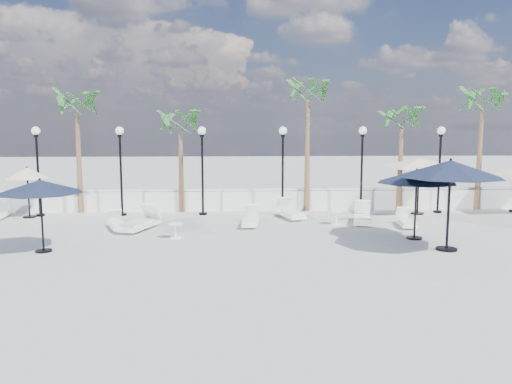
{
  "coord_description": "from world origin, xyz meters",
  "views": [
    {
      "loc": [
        -2.25,
        -15.16,
        3.82
      ],
      "look_at": [
        -1.36,
        2.59,
        1.5
      ],
      "focal_mm": 35.0,
      "sensor_mm": 36.0,
      "label": 1
    }
  ],
  "objects_px": {
    "lounger_0": "(118,224)",
    "parasol_navy_left": "(40,187)",
    "parasol_cream_small": "(27,174)",
    "lounger_5": "(362,217)",
    "lounger_7": "(406,221)",
    "parasol_navy_right": "(450,169)",
    "lounger_1": "(0,213)",
    "lounger_4": "(251,220)",
    "parasol_cream_sq_b": "(420,159)",
    "lounger_2": "(140,223)",
    "parasol_navy_mid": "(417,177)",
    "lounger_3": "(290,213)"
  },
  "relations": [
    {
      "from": "lounger_0",
      "to": "parasol_navy_left",
      "type": "height_order",
      "value": "parasol_navy_left"
    },
    {
      "from": "parasol_cream_small",
      "to": "lounger_5",
      "type": "bearing_deg",
      "value": -8.55
    },
    {
      "from": "lounger_7",
      "to": "parasol_navy_right",
      "type": "distance_m",
      "value": 4.4
    },
    {
      "from": "lounger_1",
      "to": "parasol_cream_small",
      "type": "bearing_deg",
      "value": -2.1
    },
    {
      "from": "lounger_4",
      "to": "parasol_cream_small",
      "type": "distance_m",
      "value": 9.73
    },
    {
      "from": "lounger_4",
      "to": "parasol_cream_sq_b",
      "type": "height_order",
      "value": "parasol_cream_sq_b"
    },
    {
      "from": "parasol_cream_small",
      "to": "lounger_2",
      "type": "bearing_deg",
      "value": -29.16
    },
    {
      "from": "parasol_navy_left",
      "to": "parasol_navy_mid",
      "type": "height_order",
      "value": "parasol_navy_mid"
    },
    {
      "from": "parasol_cream_small",
      "to": "lounger_3",
      "type": "bearing_deg",
      "value": -3.91
    },
    {
      "from": "lounger_0",
      "to": "parasol_navy_right",
      "type": "bearing_deg",
      "value": -40.86
    },
    {
      "from": "lounger_4",
      "to": "lounger_5",
      "type": "distance_m",
      "value": 4.46
    },
    {
      "from": "lounger_7",
      "to": "parasol_cream_sq_b",
      "type": "bearing_deg",
      "value": 68.81
    },
    {
      "from": "lounger_3",
      "to": "lounger_0",
      "type": "bearing_deg",
      "value": 179.23
    },
    {
      "from": "lounger_4",
      "to": "parasol_cream_small",
      "type": "bearing_deg",
      "value": 172.34
    },
    {
      "from": "lounger_0",
      "to": "lounger_3",
      "type": "relative_size",
      "value": 0.83
    },
    {
      "from": "lounger_3",
      "to": "parasol_navy_right",
      "type": "relative_size",
      "value": 0.63
    },
    {
      "from": "parasol_navy_left",
      "to": "lounger_2",
      "type": "bearing_deg",
      "value": 52.71
    },
    {
      "from": "parasol_navy_right",
      "to": "lounger_1",
      "type": "bearing_deg",
      "value": 158.92
    },
    {
      "from": "lounger_3",
      "to": "parasol_navy_left",
      "type": "distance_m",
      "value": 9.97
    },
    {
      "from": "lounger_2",
      "to": "parasol_navy_mid",
      "type": "distance_m",
      "value": 10.06
    },
    {
      "from": "lounger_2",
      "to": "lounger_4",
      "type": "relative_size",
      "value": 1.21
    },
    {
      "from": "lounger_0",
      "to": "lounger_7",
      "type": "distance_m",
      "value": 11.01
    },
    {
      "from": "lounger_4",
      "to": "parasol_cream_small",
      "type": "height_order",
      "value": "parasol_cream_small"
    },
    {
      "from": "lounger_1",
      "to": "parasol_navy_left",
      "type": "xyz_separation_m",
      "value": [
        3.95,
        -5.92,
        1.8
      ]
    },
    {
      "from": "lounger_1",
      "to": "parasol_cream_small",
      "type": "relative_size",
      "value": 0.8
    },
    {
      "from": "lounger_4",
      "to": "lounger_7",
      "type": "bearing_deg",
      "value": 1.13
    },
    {
      "from": "lounger_3",
      "to": "lounger_5",
      "type": "relative_size",
      "value": 0.95
    },
    {
      "from": "lounger_5",
      "to": "parasol_cream_sq_b",
      "type": "height_order",
      "value": "parasol_cream_sq_b"
    },
    {
      "from": "parasol_navy_left",
      "to": "parasol_cream_sq_b",
      "type": "xyz_separation_m",
      "value": [
        14.02,
        6.03,
        0.44
      ]
    },
    {
      "from": "lounger_0",
      "to": "parasol_cream_small",
      "type": "height_order",
      "value": "parasol_cream_small"
    },
    {
      "from": "parasol_navy_mid",
      "to": "parasol_cream_small",
      "type": "distance_m",
      "value": 15.64
    },
    {
      "from": "parasol_cream_sq_b",
      "to": "parasol_navy_left",
      "type": "bearing_deg",
      "value": -156.72
    },
    {
      "from": "lounger_2",
      "to": "parasol_navy_left",
      "type": "relative_size",
      "value": 0.86
    },
    {
      "from": "lounger_1",
      "to": "lounger_4",
      "type": "relative_size",
      "value": 0.95
    },
    {
      "from": "parasol_cream_small",
      "to": "parasol_navy_right",
      "type": "bearing_deg",
      "value": -22.88
    },
    {
      "from": "lounger_4",
      "to": "parasol_navy_mid",
      "type": "height_order",
      "value": "parasol_navy_mid"
    },
    {
      "from": "lounger_7",
      "to": "parasol_cream_small",
      "type": "xyz_separation_m",
      "value": [
        -15.32,
        2.73,
        1.66
      ]
    },
    {
      "from": "lounger_7",
      "to": "parasol_navy_mid",
      "type": "distance_m",
      "value": 2.9
    },
    {
      "from": "lounger_3",
      "to": "lounger_5",
      "type": "distance_m",
      "value": 3.03
    },
    {
      "from": "lounger_5",
      "to": "parasol_navy_left",
      "type": "relative_size",
      "value": 0.83
    },
    {
      "from": "parasol_navy_left",
      "to": "lounger_7",
      "type": "bearing_deg",
      "value": 14.77
    },
    {
      "from": "parasol_cream_small",
      "to": "parasol_cream_sq_b",
      "type": "bearing_deg",
      "value": -0.0
    },
    {
      "from": "lounger_5",
      "to": "parasol_navy_mid",
      "type": "height_order",
      "value": "parasol_navy_mid"
    },
    {
      "from": "lounger_1",
      "to": "lounger_7",
      "type": "xyz_separation_m",
      "value": [
        16.48,
        -2.62,
        -0.01
      ]
    },
    {
      "from": "parasol_navy_left",
      "to": "parasol_cream_sq_b",
      "type": "relative_size",
      "value": 0.49
    },
    {
      "from": "parasol_cream_sq_b",
      "to": "lounger_7",
      "type": "bearing_deg",
      "value": -118.54
    },
    {
      "from": "parasol_navy_left",
      "to": "lounger_1",
      "type": "bearing_deg",
      "value": 123.7
    },
    {
      "from": "lounger_1",
      "to": "lounger_5",
      "type": "bearing_deg",
      "value": -14.93
    },
    {
      "from": "lounger_0",
      "to": "parasol_cream_sq_b",
      "type": "bearing_deg",
      "value": -9.8
    },
    {
      "from": "lounger_1",
      "to": "parasol_navy_left",
      "type": "distance_m",
      "value": 7.34
    }
  ]
}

